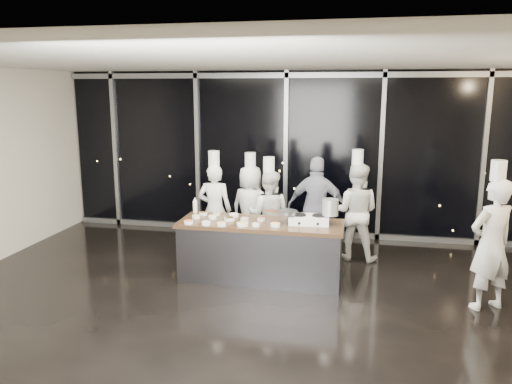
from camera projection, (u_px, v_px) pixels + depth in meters
ground at (248, 303)px, 6.77m from camera, size 9.00×9.00×0.00m
room_shell at (261, 138)px, 6.28m from camera, size 9.02×7.02×3.21m
window_wall at (286, 154)px, 9.73m from camera, size 8.90×0.11×3.20m
demo_counter at (261, 250)px, 7.54m from camera, size 2.46×0.86×0.90m
stove at (309, 219)px, 7.34m from camera, size 0.60×0.40×0.14m
frying_pan at (287, 212)px, 7.36m from camera, size 0.51×0.31×0.05m
stock_pot at (330, 207)px, 7.26m from camera, size 0.25×0.25×0.24m
prep_bowls at (228, 220)px, 7.48m from camera, size 1.42×0.68×0.05m
squeeze_bottle at (195, 205)px, 7.98m from camera, size 0.07×0.07×0.25m
chef_far_left at (215, 209)px, 8.60m from camera, size 0.61×0.43×1.83m
chef_left at (250, 207)px, 8.86m from camera, size 0.85×0.68×1.76m
chef_center at (269, 214)px, 8.43m from camera, size 0.74×0.58×1.75m
guest at (317, 207)px, 8.51m from camera, size 1.05×0.50×1.74m
chef_right at (355, 211)px, 8.38m from camera, size 0.88×0.72×1.88m
chef_side at (491, 243)px, 6.44m from camera, size 0.76×0.68×1.98m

